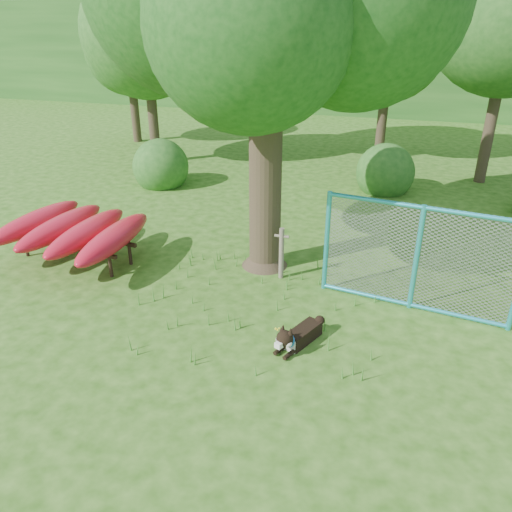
% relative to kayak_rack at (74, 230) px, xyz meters
% --- Properties ---
extents(ground, '(80.00, 80.00, 0.00)m').
position_rel_kayak_rack_xyz_m(ground, '(4.20, -1.81, -0.74)').
color(ground, '#245210').
rests_on(ground, ground).
extents(wooden_post, '(0.30, 0.10, 1.12)m').
position_rel_kayak_rack_xyz_m(wooden_post, '(4.59, 0.54, -0.15)').
color(wooden_post, '#665B4C').
rests_on(wooden_post, ground).
extents(kayak_rack, '(3.02, 3.13, 0.97)m').
position_rel_kayak_rack_xyz_m(kayak_rack, '(0.00, 0.00, 0.00)').
color(kayak_rack, black).
rests_on(kayak_rack, ground).
extents(husky_dog, '(0.67, 1.12, 0.54)m').
position_rel_kayak_rack_xyz_m(husky_dog, '(5.46, -1.74, -0.55)').
color(husky_dog, black).
rests_on(husky_dog, ground).
extents(fence_section, '(3.47, 0.63, 3.41)m').
position_rel_kayak_rack_xyz_m(fence_section, '(7.22, 0.11, 0.28)').
color(fence_section, '#2AA9C7').
rests_on(fence_section, ground).
extents(wildflower_clump, '(0.10, 0.09, 0.21)m').
position_rel_kayak_rack_xyz_m(wildflower_clump, '(5.09, -1.63, -0.57)').
color(wildflower_clump, '#42832B').
rests_on(wildflower_clump, ground).
extents(bg_tree_a, '(4.40, 4.40, 6.70)m').
position_rel_kayak_rack_xyz_m(bg_tree_a, '(-2.30, 8.19, 3.74)').
color(bg_tree_a, '#34291C').
rests_on(bg_tree_a, ground).
extents(bg_tree_c, '(4.00, 4.00, 6.12)m').
position_rel_kayak_rack_xyz_m(bg_tree_c, '(5.70, 11.19, 3.37)').
color(bg_tree_c, '#34291C').
rests_on(bg_tree_c, ground).
extents(bg_tree_d, '(4.80, 4.80, 7.50)m').
position_rel_kayak_rack_xyz_m(bg_tree_d, '(9.20, 9.19, 4.34)').
color(bg_tree_d, '#34291C').
rests_on(bg_tree_d, ground).
extents(bg_tree_f, '(3.60, 3.60, 5.55)m').
position_rel_kayak_rack_xyz_m(bg_tree_f, '(-4.80, 11.19, 2.99)').
color(bg_tree_f, '#34291C').
rests_on(bg_tree_f, ground).
extents(shrub_left, '(1.80, 1.80, 1.80)m').
position_rel_kayak_rack_xyz_m(shrub_left, '(-0.80, 5.69, -0.74)').
color(shrub_left, '#23591C').
rests_on(shrub_left, ground).
extents(shrub_mid, '(1.80, 1.80, 1.80)m').
position_rel_kayak_rack_xyz_m(shrub_mid, '(6.20, 7.19, -0.74)').
color(shrub_mid, '#23591C').
rests_on(shrub_mid, ground).
extents(wooded_hillside, '(80.00, 12.00, 6.00)m').
position_rel_kayak_rack_xyz_m(wooded_hillside, '(4.20, 26.19, 2.26)').
color(wooded_hillside, '#23591C').
rests_on(wooded_hillside, ground).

